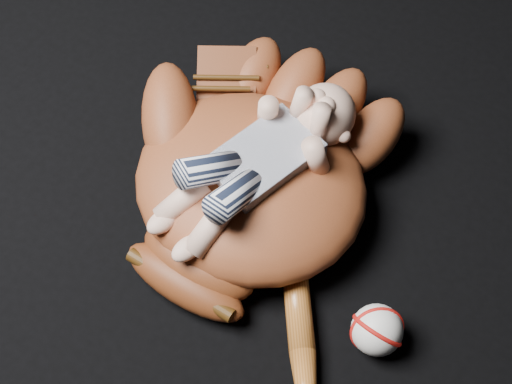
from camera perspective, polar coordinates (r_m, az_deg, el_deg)
baseball_glove at (r=1.20m, az=-0.41°, el=1.02°), size 0.47×0.53×0.16m
newborn_baby at (r=1.15m, az=-0.49°, el=1.91°), size 0.25×0.39×0.15m
baseball_bat at (r=1.14m, az=3.51°, el=-12.67°), size 0.29×0.36×0.04m
baseball at (r=1.15m, az=8.79°, el=-9.90°), size 0.10×0.10×0.08m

